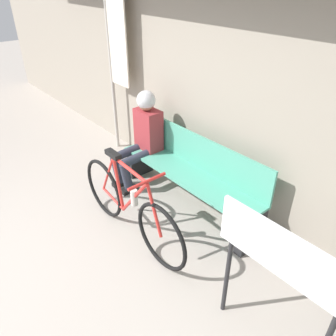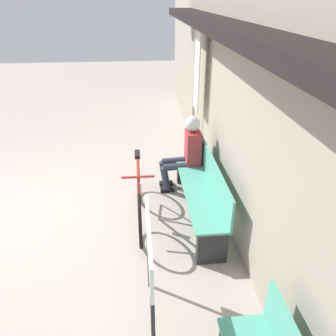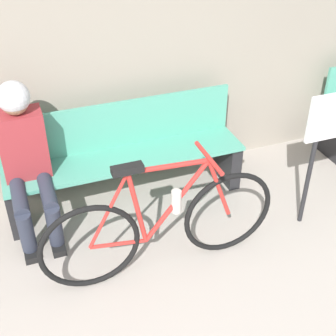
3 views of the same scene
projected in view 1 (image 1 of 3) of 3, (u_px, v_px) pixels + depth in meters
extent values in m
cube|color=#9E9384|center=(205.00, 60.00, 3.54)|extent=(12.00, 0.12, 3.20)
cube|color=#51A88E|center=(187.00, 174.00, 3.74)|extent=(1.96, 0.42, 0.03)
cube|color=#51A88E|center=(200.00, 152.00, 3.74)|extent=(1.96, 0.03, 0.40)
cube|color=#232326|center=(140.00, 160.00, 4.46)|extent=(0.10, 0.36, 0.42)
cube|color=#232326|center=(251.00, 231.00, 3.25)|extent=(0.10, 0.36, 0.42)
torus|color=black|center=(104.00, 188.00, 3.66)|extent=(0.69, 0.04, 0.69)
torus|color=black|center=(161.00, 237.00, 3.00)|extent=(0.69, 0.04, 0.69)
cylinder|color=red|center=(129.00, 169.00, 3.03)|extent=(0.55, 0.03, 0.07)
cylinder|color=red|center=(134.00, 197.00, 3.15)|extent=(0.47, 0.03, 0.58)
cylinder|color=red|center=(118.00, 184.00, 3.32)|extent=(0.13, 0.03, 0.60)
cylinder|color=red|center=(113.00, 199.00, 3.55)|extent=(0.39, 0.03, 0.09)
cylinder|color=red|center=(108.00, 174.00, 3.43)|extent=(0.30, 0.02, 0.54)
cylinder|color=red|center=(154.00, 211.00, 2.93)|extent=(0.21, 0.03, 0.51)
cube|color=black|center=(113.00, 154.00, 3.18)|extent=(0.20, 0.07, 0.05)
cylinder|color=red|center=(147.00, 181.00, 2.85)|extent=(0.03, 0.40, 0.03)
cylinder|color=beige|center=(134.00, 197.00, 3.15)|extent=(0.07, 0.07, 0.17)
cylinder|color=#2D3342|center=(128.00, 152.00, 4.19)|extent=(0.11, 0.44, 0.13)
cylinder|color=#2D3342|center=(117.00, 170.00, 4.19)|extent=(0.11, 0.17, 0.39)
cube|color=black|center=(121.00, 183.00, 4.31)|extent=(0.10, 0.22, 0.06)
cylinder|color=#2D3342|center=(138.00, 158.00, 4.05)|extent=(0.11, 0.44, 0.13)
cylinder|color=#2D3342|center=(126.00, 176.00, 4.06)|extent=(0.11, 0.17, 0.39)
cube|color=black|center=(129.00, 190.00, 4.18)|extent=(0.10, 0.22, 0.06)
cube|color=maroon|center=(148.00, 130.00, 4.12)|extent=(0.34, 0.22, 0.52)
sphere|color=#9E7556|center=(146.00, 102.00, 3.92)|extent=(0.20, 0.20, 0.20)
sphere|color=silver|center=(146.00, 100.00, 3.91)|extent=(0.23, 0.23, 0.23)
cylinder|color=#B7B2A8|center=(112.00, 74.00, 4.67)|extent=(0.05, 0.05, 2.31)
cube|color=silver|center=(117.00, 37.00, 4.25)|extent=(0.40, 0.02, 1.26)
cylinder|color=#232326|center=(227.00, 278.00, 2.55)|extent=(0.04, 0.04, 0.76)
cube|color=white|center=(283.00, 255.00, 2.01)|extent=(0.97, 0.03, 0.36)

